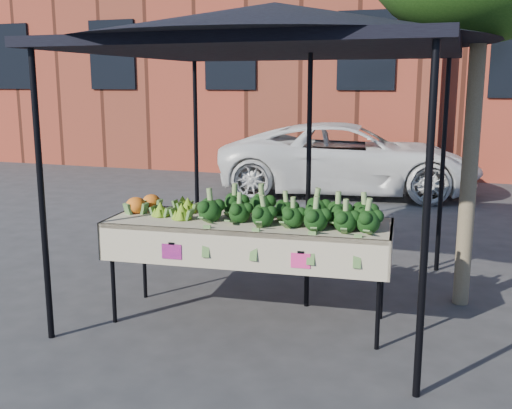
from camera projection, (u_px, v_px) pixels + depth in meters
name	position (u px, v px, depth m)	size (l,w,h in m)	color
ground	(273.00, 319.00, 5.30)	(90.00, 90.00, 0.00)	#2D2D30
table	(248.00, 271.00, 5.19)	(2.46, 1.01, 0.90)	beige
canopy	(274.00, 158.00, 5.53)	(3.16, 3.16, 2.74)	black
broccoli_heap	(290.00, 209.00, 4.98)	(1.53, 0.56, 0.24)	black
romanesco_cluster	(179.00, 204.00, 5.32)	(0.42, 0.56, 0.19)	#91A822
cauliflower_pair	(144.00, 202.00, 5.47)	(0.22, 0.42, 0.17)	orange
vehicle	(352.00, 64.00, 10.89)	(2.19, 1.32, 4.76)	white
street_tree	(476.00, 77.00, 5.28)	(2.13, 2.13, 4.19)	#1E4C14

